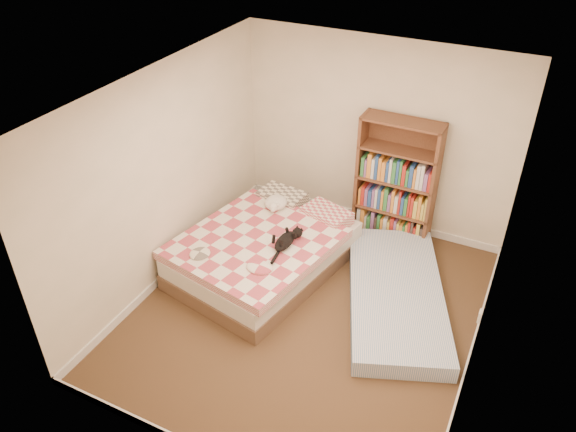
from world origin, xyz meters
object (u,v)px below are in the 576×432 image
at_px(bookshelf, 395,196).
at_px(white_dog, 276,203).
at_px(bed, 266,249).
at_px(black_cat, 286,240).
at_px(floor_mattress, 396,295).

relative_size(bookshelf, white_dog, 4.12).
bearing_deg(bed, black_cat, -6.86).
xyz_separation_m(bed, floor_mattress, (1.60, 0.07, -0.16)).
bearing_deg(black_cat, bed, 179.34).
bearing_deg(black_cat, white_dog, 143.10).
relative_size(bed, black_cat, 3.62).
distance_m(floor_mattress, white_dog, 1.84).
bearing_deg(bed, bookshelf, 60.28).
bearing_deg(white_dog, bed, -48.65).
bearing_deg(white_dog, black_cat, -26.65).
xyz_separation_m(black_cat, white_dog, (-0.45, 0.63, 0.01)).
xyz_separation_m(bookshelf, floor_mattress, (0.45, -1.25, -0.49)).
bearing_deg(floor_mattress, black_cat, 166.71).
distance_m(bookshelf, white_dog, 1.51).
xyz_separation_m(bookshelf, black_cat, (-0.83, -1.43, -0.02)).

